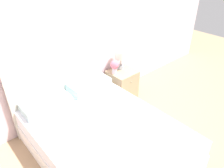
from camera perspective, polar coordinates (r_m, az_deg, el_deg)
ground_plane at (r=3.95m, az=-12.23°, el=-8.01°), size 12.00×12.00×0.00m
wall_back at (r=3.35m, az=-15.37°, el=10.01°), size 8.00×0.06×2.60m
bed at (r=3.11m, az=-2.97°, el=-13.14°), size 1.63×2.20×1.21m
nightstand at (r=4.16m, az=2.65°, el=-0.12°), size 0.47×0.47×0.57m
table_lamp at (r=4.00m, az=2.32°, el=7.29°), size 0.22×0.22×0.37m
flower_vase at (r=3.88m, az=0.71°, el=4.74°), size 0.16×0.16×0.25m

